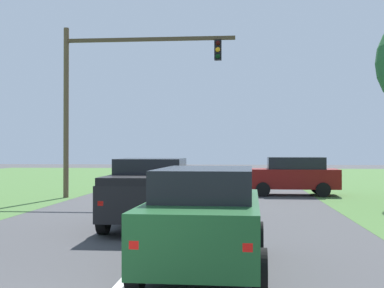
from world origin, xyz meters
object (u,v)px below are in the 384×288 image
Objects in this scene: pickup_truck_lead at (152,191)px; crossing_suv_far at (292,175)px; traffic_light at (110,85)px; red_suv_near at (206,216)px.

crossing_suv_far is at bearing 63.96° from pickup_truck_lead.
pickup_truck_lead is 9.86m from traffic_light.
traffic_light is at bearing 112.16° from pickup_truck_lead.
red_suv_near is at bearing -101.51° from crossing_suv_far.
crossing_suv_far is at bearing 14.55° from traffic_light.
pickup_truck_lead is at bearing -67.84° from traffic_light.
pickup_truck_lead reaches higher than crossing_suv_far.
crossing_suv_far is (5.12, 10.47, -0.04)m from pickup_truck_lead.
traffic_light is (-3.37, 8.27, 4.19)m from pickup_truck_lead.
red_suv_near reaches higher than crossing_suv_far.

